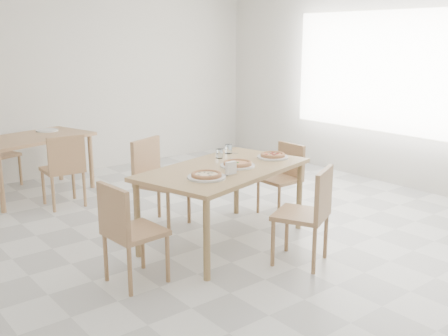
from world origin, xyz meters
TOP-DOWN VIEW (x-y plane):
  - room at (2.98, 0.30)m, footprint 7.28×7.00m
  - main_table at (-0.11, -0.00)m, footprint 1.84×1.32m
  - chair_south at (0.14, -0.88)m, footprint 0.57×0.57m
  - chair_north at (-0.36, 0.83)m, footprint 0.60×0.60m
  - chair_west at (-1.29, -0.24)m, footprint 0.45×0.45m
  - chair_east at (0.98, 0.26)m, footprint 0.39×0.39m
  - plate_margherita at (0.01, -0.06)m, footprint 0.33×0.33m
  - plate_mushroom at (-0.48, -0.21)m, footprint 0.34×0.34m
  - plate_pepperoni at (0.53, -0.00)m, footprint 0.32×0.32m
  - pizza_margherita at (0.01, -0.06)m, footprint 0.29×0.29m
  - pizza_mushroom at (-0.48, -0.21)m, footprint 0.29×0.29m
  - pizza_pepperoni at (0.53, -0.00)m, footprint 0.26×0.26m
  - tumbler_a at (0.32, 0.44)m, footprint 0.07×0.07m
  - tumbler_b at (0.10, 0.33)m, footprint 0.07×0.07m
  - napkin_holder at (-0.25, -0.27)m, footprint 0.11×0.06m
  - fork_a at (0.20, 0.17)m, footprint 0.08×0.18m
  - fork_b at (0.34, 0.44)m, footprint 0.09×0.15m
  - second_table at (-0.99, 2.75)m, footprint 1.58×1.14m
  - chair_back_s at (-0.88, 2.00)m, footprint 0.46×0.46m
  - plate_empty at (-0.68, 3.01)m, footprint 0.28×0.28m

SIDE VIEW (x-z plane):
  - chair_east at x=0.98m, z-range 0.06..0.86m
  - chair_west at x=-1.29m, z-range 0.07..0.92m
  - chair_back_s at x=-0.88m, z-range 0.07..0.94m
  - chair_south at x=0.14m, z-range 0.07..0.94m
  - chair_north at x=-0.36m, z-range 0.07..1.00m
  - second_table at x=-0.99m, z-range 0.29..1.04m
  - main_table at x=-0.11m, z-range 0.30..1.05m
  - fork_a at x=0.20m, z-range 0.75..0.76m
  - fork_b at x=0.34m, z-range 0.75..0.76m
  - plate_margherita at x=0.01m, z-range 0.75..0.77m
  - plate_mushroom at x=-0.48m, z-range 0.75..0.77m
  - plate_pepperoni at x=0.53m, z-range 0.75..0.77m
  - plate_empty at x=-0.68m, z-range 0.75..0.77m
  - pizza_margherita at x=0.01m, z-range 0.76..0.80m
  - pizza_mushroom at x=-0.48m, z-range 0.76..0.80m
  - pizza_pepperoni at x=0.53m, z-range 0.77..0.80m
  - tumbler_b at x=0.10m, z-range 0.75..0.84m
  - tumbler_a at x=0.32m, z-range 0.75..0.85m
  - napkin_holder at x=-0.25m, z-range 0.75..0.87m
  - room at x=2.98m, z-range -2.00..5.00m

